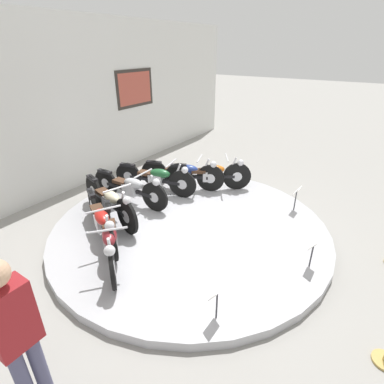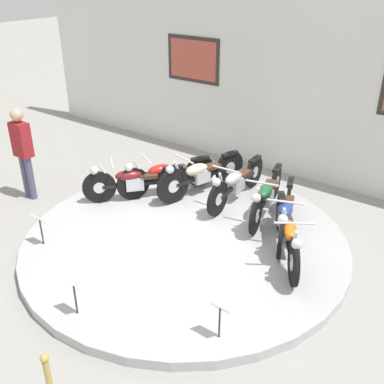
{
  "view_description": "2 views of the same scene",
  "coord_description": "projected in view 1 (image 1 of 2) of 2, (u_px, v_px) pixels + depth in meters",
  "views": [
    {
      "loc": [
        -4.02,
        -2.71,
        3.21
      ],
      "look_at": [
        0.26,
        0.13,
        0.68
      ],
      "focal_mm": 28.0,
      "sensor_mm": 36.0,
      "label": 1
    },
    {
      "loc": [
        3.71,
        -4.8,
        4.03
      ],
      "look_at": [
        0.08,
        0.07,
        0.93
      ],
      "focal_mm": 42.0,
      "sensor_mm": 36.0,
      "label": 2
    }
  ],
  "objects": [
    {
      "name": "motorcycle_silver",
      "position": [
        131.0,
        187.0,
        6.28
      ],
      "size": [
        0.54,
        1.97,
        0.79
      ],
      "color": "black",
      "rests_on": "display_platform"
    },
    {
      "name": "motorcycle_cream",
      "position": [
        110.0,
        201.0,
        5.69
      ],
      "size": [
        0.68,
        1.96,
        0.81
      ],
      "color": "black",
      "rests_on": "display_platform"
    },
    {
      "name": "motorcycle_orange",
      "position": [
        210.0,
        174.0,
        6.9
      ],
      "size": [
        1.16,
        1.69,
        0.8
      ],
      "color": "black",
      "rests_on": "display_platform"
    },
    {
      "name": "display_platform",
      "position": [
        190.0,
        227.0,
        5.73
      ],
      "size": [
        5.12,
        5.12,
        0.15
      ],
      "primitive_type": "cylinder",
      "color": "#ADADB2",
      "rests_on": "ground_plane"
    },
    {
      "name": "info_placard_front_centre",
      "position": [
        313.0,
        247.0,
        4.44
      ],
      "size": [
        0.26,
        0.11,
        0.51
      ],
      "color": "#333338",
      "rests_on": "display_platform"
    },
    {
      "name": "info_placard_front_right",
      "position": [
        296.0,
        194.0,
        6.02
      ],
      "size": [
        0.26,
        0.11,
        0.51
      ],
      "color": "#333338",
      "rests_on": "display_platform"
    },
    {
      "name": "ground_plane",
      "position": [
        190.0,
        230.0,
        5.77
      ],
      "size": [
        60.0,
        60.0,
        0.0
      ],
      "primitive_type": "plane",
      "color": "gray"
    },
    {
      "name": "motorcycle_green",
      "position": [
        156.0,
        177.0,
        6.72
      ],
      "size": [
        0.63,
        1.94,
        0.79
      ],
      "color": "black",
      "rests_on": "display_platform"
    },
    {
      "name": "info_placard_front_left",
      "position": [
        217.0,
        295.0,
        3.58
      ],
      "size": [
        0.26,
        0.11,
        0.51
      ],
      "color": "#333338",
      "rests_on": "display_platform"
    },
    {
      "name": "motorcycle_blue",
      "position": [
        184.0,
        173.0,
        6.94
      ],
      "size": [
        0.79,
        1.88,
        0.8
      ],
      "color": "black",
      "rests_on": "display_platform"
    },
    {
      "name": "motorcycle_red",
      "position": [
        101.0,
        220.0,
        5.11
      ],
      "size": [
        0.98,
        1.76,
        0.78
      ],
      "color": "black",
      "rests_on": "display_platform"
    },
    {
      "name": "back_wall",
      "position": [
        58.0,
        109.0,
        6.67
      ],
      "size": [
        14.0,
        0.22,
        3.86
      ],
      "color": "silver",
      "rests_on": "ground_plane"
    },
    {
      "name": "visitor_standing",
      "position": [
        16.0,
        332.0,
        2.55
      ],
      "size": [
        0.36,
        0.23,
        1.76
      ],
      "color": "#4C4C6B",
      "rests_on": "ground_plane"
    },
    {
      "name": "motorcycle_maroon",
      "position": [
        110.0,
        238.0,
        4.63
      ],
      "size": [
        1.31,
        1.52,
        0.78
      ],
      "color": "black",
      "rests_on": "display_platform"
    }
  ]
}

